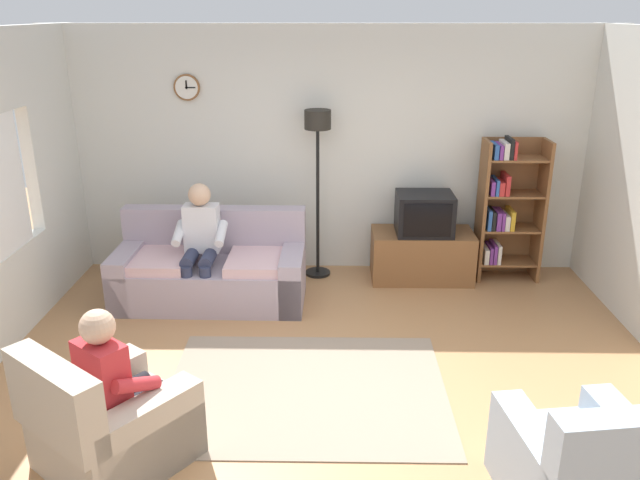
% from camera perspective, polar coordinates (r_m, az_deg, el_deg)
% --- Properties ---
extents(ground_plane, '(12.00, 12.00, 0.00)m').
position_cam_1_polar(ground_plane, '(5.16, 0.86, -13.30)').
color(ground_plane, '#B27F51').
extents(back_wall_assembly, '(6.20, 0.17, 2.70)m').
position_cam_1_polar(back_wall_assembly, '(7.13, 0.96, 7.97)').
color(back_wall_assembly, silver).
rests_on(back_wall_assembly, ground_plane).
extents(couch, '(1.91, 0.91, 0.90)m').
position_cam_1_polar(couch, '(6.60, -9.70, -2.77)').
color(couch, '#A899A8').
rests_on(couch, ground_plane).
extents(tv_stand, '(1.10, 0.56, 0.55)m').
position_cam_1_polar(tv_stand, '(7.12, 9.11, -1.36)').
color(tv_stand, brown).
rests_on(tv_stand, ground_plane).
extents(tv, '(0.60, 0.49, 0.44)m').
position_cam_1_polar(tv, '(6.94, 9.36, 2.36)').
color(tv, black).
rests_on(tv, tv_stand).
extents(bookshelf, '(0.68, 0.36, 1.58)m').
position_cam_1_polar(bookshelf, '(7.20, 16.33, 2.82)').
color(bookshelf, brown).
rests_on(bookshelf, ground_plane).
extents(floor_lamp, '(0.28, 0.28, 1.85)m').
position_cam_1_polar(floor_lamp, '(6.81, -0.18, 8.25)').
color(floor_lamp, black).
rests_on(floor_lamp, ground_plane).
extents(armchair_near_window, '(1.17, 1.19, 0.90)m').
position_cam_1_polar(armchair_near_window, '(4.50, -18.26, -15.56)').
color(armchair_near_window, '#BCAD99').
rests_on(armchair_near_window, ground_plane).
extents(armchair_near_bookshelf, '(0.91, 0.98, 0.90)m').
position_cam_1_polar(armchair_near_bookshelf, '(4.24, 22.47, -18.57)').
color(armchair_near_bookshelf, '#9EADBC').
rests_on(armchair_near_bookshelf, ground_plane).
extents(area_rug, '(2.20, 1.70, 0.01)m').
position_cam_1_polar(area_rug, '(5.16, -1.21, -13.27)').
color(area_rug, gray).
rests_on(area_rug, ground_plane).
extents(person_on_couch, '(0.51, 0.54, 1.24)m').
position_cam_1_polar(person_on_couch, '(6.37, -10.66, 0.05)').
color(person_on_couch, silver).
rests_on(person_on_couch, ground_plane).
extents(person_in_left_armchair, '(0.62, 0.64, 1.12)m').
position_cam_1_polar(person_in_left_armchair, '(4.37, -17.72, -11.72)').
color(person_in_left_armchair, red).
rests_on(person_in_left_armchair, ground_plane).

